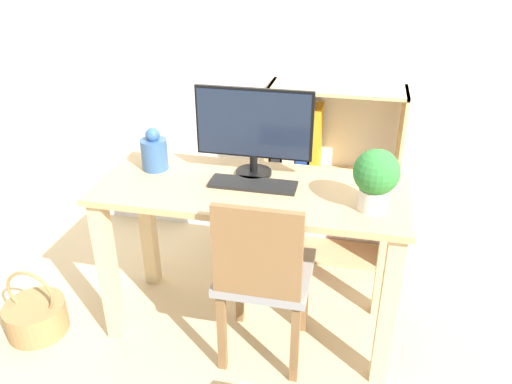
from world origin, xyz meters
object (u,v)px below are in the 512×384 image
at_px(keyboard, 253,184).
at_px(potted_plant, 376,177).
at_px(monitor, 254,127).
at_px(basket, 36,316).
at_px(chair, 263,274).
at_px(vase, 154,152).
at_px(bookshelf, 307,178).

xyz_separation_m(keyboard, potted_plant, (0.51, -0.10, 0.14)).
distance_m(monitor, keyboard, 0.25).
bearing_deg(monitor, keyboard, -78.62).
bearing_deg(basket, monitor, 21.98).
bearing_deg(potted_plant, chair, -164.72).
distance_m(vase, potted_plant, 1.02).
bearing_deg(keyboard, potted_plant, -11.40).
bearing_deg(basket, keyboard, 15.41).
xyz_separation_m(vase, basket, (-0.55, -0.37, -0.77)).
bearing_deg(chair, potted_plant, 19.98).
distance_m(monitor, potted_plant, 0.59).
distance_m(keyboard, vase, 0.50).
relative_size(chair, bookshelf, 0.82).
height_order(potted_plant, bookshelf, bookshelf).
distance_m(keyboard, bookshelf, 0.78).
distance_m(monitor, bookshelf, 0.80).
bearing_deg(chair, bookshelf, 90.32).
xyz_separation_m(chair, basket, (-1.13, -0.07, -0.39)).
xyz_separation_m(bookshelf, basket, (-1.20, -0.99, -0.41)).
distance_m(monitor, basket, 1.43).
xyz_separation_m(vase, bookshelf, (0.65, 0.63, -0.36)).
xyz_separation_m(keyboard, vase, (-0.49, 0.08, 0.08)).
height_order(monitor, keyboard, monitor).
relative_size(potted_plant, chair, 0.30).
height_order(potted_plant, chair, potted_plant).
bearing_deg(bookshelf, monitor, -107.78).
bearing_deg(bookshelf, potted_plant, -66.50).
xyz_separation_m(keyboard, chair, (0.09, -0.22, -0.31)).
bearing_deg(chair, basket, -171.91).
relative_size(keyboard, bookshelf, 0.37).
xyz_separation_m(monitor, bookshelf, (0.19, 0.58, -0.51)).
bearing_deg(chair, vase, 157.47).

